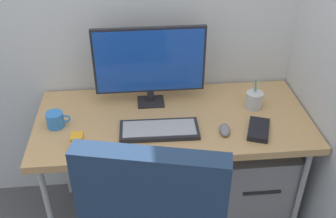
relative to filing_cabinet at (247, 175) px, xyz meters
name	(u,v)px	position (x,y,z in m)	size (l,w,h in m)	color
ground_plane	(172,214)	(-0.46, -0.01, -0.29)	(8.00, 8.00, 0.00)	#4C4C51
desk	(173,124)	(-0.46, -0.01, 0.42)	(1.45, 0.66, 0.76)	tan
filing_cabinet	(247,175)	(0.00, 0.00, 0.00)	(0.42, 0.53, 0.59)	gray
monitor	(150,62)	(-0.56, 0.16, 0.71)	(0.59, 0.12, 0.44)	black
keyboard	(159,130)	(-0.54, -0.13, 0.48)	(0.40, 0.18, 0.02)	black
mouse	(225,130)	(-0.21, -0.16, 0.48)	(0.05, 0.11, 0.03)	slate
pen_holder	(254,100)	(-0.01, 0.05, 0.51)	(0.09, 0.09, 0.18)	silver
notebook	(259,130)	(-0.04, -0.17, 0.48)	(0.10, 0.18, 0.03)	black
coffee_mug	(55,120)	(-1.06, -0.03, 0.50)	(0.12, 0.09, 0.08)	#337FD8
desk_clamp_accessory	(78,141)	(-0.93, -0.21, 0.50)	(0.06, 0.06, 0.07)	orange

